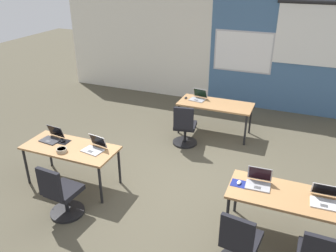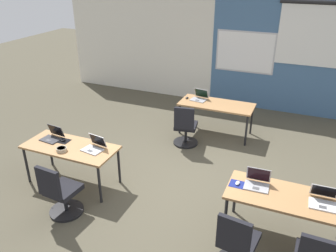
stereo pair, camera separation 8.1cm
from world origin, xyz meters
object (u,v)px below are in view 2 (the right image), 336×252
mouse_near_left_end (63,140)px  chair_near_right_inner (237,246)px  mouse_far_left (187,98)px  desk_near_left (70,149)px  laptop_near_right_end (323,200)px  mouse_near_right_inner (238,183)px  laptop_far_left (199,97)px  laptop_near_left_end (52,136)px  laptop_near_right_inner (257,182)px  laptop_near_left_inner (94,147)px  chair_near_left_inner (60,194)px  chair_far_left (185,129)px  desk_far_center (216,106)px  snack_bowl (61,149)px  desk_near_right (287,200)px

mouse_near_left_end → chair_near_right_inner: bearing=-15.1°
mouse_far_left → mouse_near_left_end: size_ratio=0.98×
desk_near_left → laptop_near_right_end: (3.92, 0.02, 0.11)m
mouse_near_right_inner → mouse_near_left_end: size_ratio=0.99×
laptop_far_left → laptop_near_left_end: 3.30m
laptop_near_right_inner → laptop_near_left_inner: (-2.64, -0.01, -0.00)m
mouse_near_right_inner → chair_near_left_inner: 2.60m
chair_far_left → laptop_near_right_inner: size_ratio=2.69×
chair_near_right_inner → chair_near_left_inner: same height
mouse_near_right_inner → chair_near_left_inner: size_ratio=0.11×
laptop_far_left → mouse_near_right_inner: (1.50, -2.88, -0.03)m
laptop_near_right_end → chair_far_left: bearing=140.3°
chair_near_right_inner → mouse_near_left_end: (-3.24, 0.88, 0.36)m
desk_far_center → laptop_near_right_inner: size_ratio=4.69×
chair_near_right_inner → laptop_near_left_inner: 2.75m
mouse_far_left → chair_near_right_inner: size_ratio=0.11×
desk_near_left → mouse_far_left: bearing=69.8°
laptop_near_right_end → laptop_near_left_inner: (-3.48, 0.05, 0.00)m
desk_near_left → laptop_near_right_inner: laptop_near_right_inner is taller
mouse_far_left → chair_near_left_inner: chair_near_left_inner is taller
laptop_near_left_inner → snack_bowl: (-0.46, -0.26, -0.01)m
laptop_far_left → chair_near_left_inner: size_ratio=0.40×
desk_far_center → laptop_far_left: laptop_far_left is taller
desk_far_center → laptop_far_left: bearing=167.9°
desk_near_right → chair_near_right_inner: chair_near_right_inner is taller
desk_near_left → chair_near_left_inner: chair_near_left_inner is taller
laptop_near_right_end → snack_bowl: 3.94m
desk_near_left → chair_near_right_inner: bearing=-14.4°
laptop_far_left → mouse_near_left_end: size_ratio=3.49×
mouse_near_left_end → laptop_near_right_inner: bearing=-0.3°
chair_far_left → laptop_far_left: bearing=-100.5°
mouse_near_right_inner → laptop_near_right_end: 1.09m
desk_far_center → desk_near_left: bearing=-122.0°
mouse_far_left → laptop_near_right_inner: bearing=-53.7°
mouse_near_right_inner → laptop_near_left_end: 3.27m
mouse_far_left → laptop_near_right_end: (2.87, -2.82, 0.03)m
mouse_near_right_inner → chair_near_left_inner: chair_near_left_inner is taller
desk_near_right → mouse_near_left_end: mouse_near_left_end is taller
mouse_near_left_end → chair_near_left_inner: chair_near_left_inner is taller
chair_far_left → laptop_near_left_inner: size_ratio=2.47×
laptop_near_left_end → mouse_near_left_end: laptop_near_left_end is taller
desk_near_left → laptop_near_right_inner: bearing=1.6°
desk_far_center → mouse_near_right_inner: size_ratio=15.32×
laptop_near_right_inner → laptop_near_left_end: bearing=177.3°
laptop_near_left_inner → desk_far_center: bearing=73.4°
laptop_far_left → laptop_near_left_end: laptop_near_left_end is taller
mouse_near_right_inner → snack_bowl: size_ratio=0.59×
mouse_near_left_end → chair_near_left_inner: bearing=-56.3°
mouse_far_left → laptop_near_left_inner: size_ratio=0.28×
laptop_near_left_inner → snack_bowl: bearing=-141.8°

